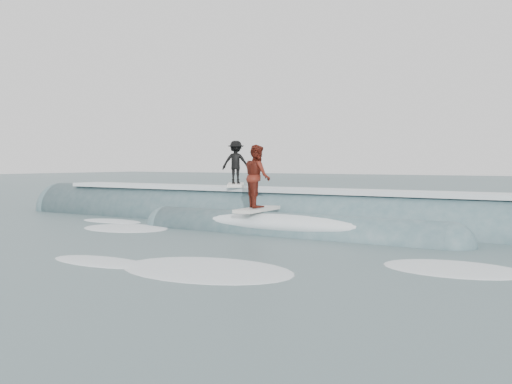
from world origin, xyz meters
The scene contains 6 objects.
ground centered at (0.00, 0.00, 0.00)m, with size 160.00×160.00×0.00m, color #3A5255.
breaking_wave centered at (0.30, 4.36, 0.04)m, with size 23.07×3.92×2.28m.
surfer_black centered at (-1.45, 4.72, 1.95)m, with size 1.55×1.98×1.58m.
surfer_red centered at (0.80, 2.52, 1.55)m, with size 1.13×2.04×1.94m.
whitewater centered at (1.03, -0.77, 0.00)m, with size 14.57×7.33×0.10m.
far_swells centered at (-2.39, 17.65, 0.00)m, with size 38.01×8.65×0.80m.
Camera 1 is at (9.56, -11.53, 2.04)m, focal length 40.00 mm.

